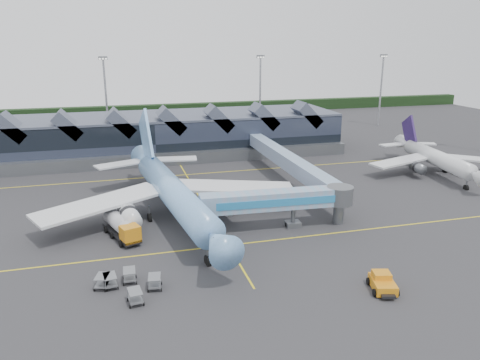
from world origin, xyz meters
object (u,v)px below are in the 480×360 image
object	(u,v)px
regional_jet	(434,157)
pushback_tug	(383,283)
fuel_truck	(120,225)
jet_bridge	(288,200)
main_airliner	(171,190)

from	to	relation	value
regional_jet	pushback_tug	distance (m)	53.81
fuel_truck	jet_bridge	bearing A→B (deg)	-26.01
jet_bridge	regional_jet	bearing A→B (deg)	29.48
regional_jet	fuel_truck	world-z (taller)	regional_jet
main_airliner	fuel_truck	bearing A→B (deg)	-150.93
regional_jet	fuel_truck	xyz separation A→B (m)	(-63.77, -16.90, -1.61)
pushback_tug	regional_jet	bearing A→B (deg)	62.37
fuel_truck	pushback_tug	world-z (taller)	fuel_truck
regional_jet	jet_bridge	size ratio (longest dim) A/B	1.36
regional_jet	jet_bridge	distance (m)	44.58
pushback_tug	jet_bridge	bearing A→B (deg)	115.29
main_airliner	fuel_truck	size ratio (longest dim) A/B	5.00
pushback_tug	main_airliner	bearing A→B (deg)	139.31
main_airliner	pushback_tug	distance (m)	34.74
jet_bridge	pushback_tug	world-z (taller)	jet_bridge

